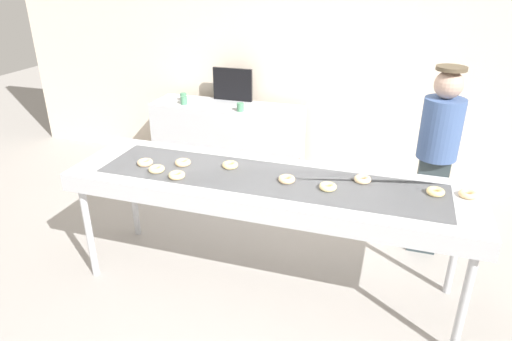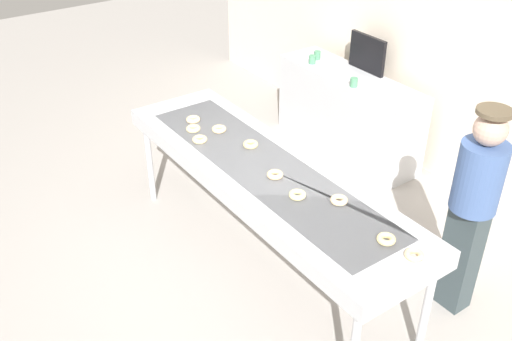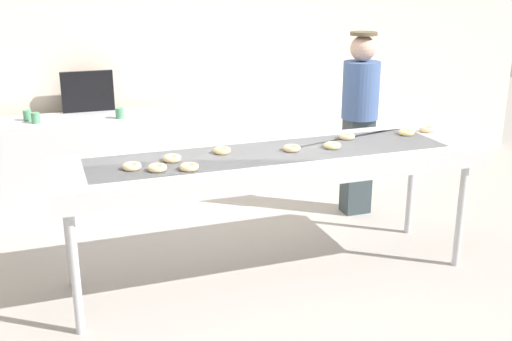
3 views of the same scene
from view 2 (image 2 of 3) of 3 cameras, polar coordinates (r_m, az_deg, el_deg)
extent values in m
plane|color=#9E9993|center=(4.96, 0.79, -8.96)|extent=(16.00, 16.00, 0.00)
cube|color=beige|center=(5.68, 20.69, 13.17)|extent=(8.00, 0.12, 3.21)
cube|color=#B7BABF|center=(4.44, 0.87, -0.47)|extent=(2.96, 0.82, 0.14)
cube|color=slate|center=(4.43, 0.87, -0.16)|extent=(2.52, 0.57, 0.08)
cylinder|color=#B7BABF|center=(5.58, -10.28, 0.67)|extent=(0.06, 0.06, 0.80)
cylinder|color=#B7BABF|center=(5.83, -4.52, 2.61)|extent=(0.06, 0.06, 0.80)
cylinder|color=#B7BABF|center=(4.16, 16.19, -12.95)|extent=(0.06, 0.06, 0.80)
torus|color=#F8CF82|center=(4.67, -0.53, 2.56)|extent=(0.14, 0.14, 0.04)
torus|color=#EDC38B|center=(4.29, 1.86, -0.40)|extent=(0.17, 0.17, 0.04)
torus|color=#F0CF83|center=(3.76, 12.54, -6.52)|extent=(0.13, 0.13, 0.04)
torus|color=beige|center=(4.93, -6.12, 4.07)|extent=(0.16, 0.16, 0.04)
torus|color=#F5CE8C|center=(4.76, -5.49, 3.03)|extent=(0.16, 0.16, 0.04)
torus|color=#F0C88C|center=(3.68, 15.14, -7.91)|extent=(0.12, 0.12, 0.04)
torus|color=#F0C68D|center=(4.91, -3.61, 4.04)|extent=(0.17, 0.17, 0.04)
torus|color=#EBD58E|center=(4.08, 4.04, -2.37)|extent=(0.13, 0.13, 0.04)
torus|color=#F4C891|center=(5.08, -6.13, 4.96)|extent=(0.16, 0.16, 0.04)
torus|color=beige|center=(4.06, 8.07, -2.86)|extent=(0.15, 0.15, 0.04)
cube|color=#313D41|center=(4.59, 19.22, -7.93)|extent=(0.24, 0.18, 0.89)
cylinder|color=#3F598C|center=(4.20, 20.87, -0.60)|extent=(0.32, 0.32, 0.50)
sphere|color=tan|center=(4.03, 21.84, 3.73)|extent=(0.22, 0.22, 0.22)
cylinder|color=brown|center=(3.97, 22.20, 5.32)|extent=(0.23, 0.23, 0.03)
cube|color=#B7BABF|center=(6.41, 8.90, 5.54)|extent=(1.76, 0.51, 0.88)
cylinder|color=#4C8C66|center=(5.94, 9.49, 8.44)|extent=(0.07, 0.07, 0.09)
cylinder|color=#4C8C66|center=(6.58, 5.97, 11.09)|extent=(0.07, 0.07, 0.09)
cylinder|color=#4C8C66|center=(6.45, 5.49, 10.70)|extent=(0.07, 0.07, 0.09)
cube|color=black|center=(6.29, 10.77, 11.11)|extent=(0.48, 0.04, 0.38)
camera|label=1|loc=(2.46, -46.57, -0.30)|focal=31.85mm
camera|label=3|loc=(4.91, -53.12, 5.87)|focal=43.31mm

